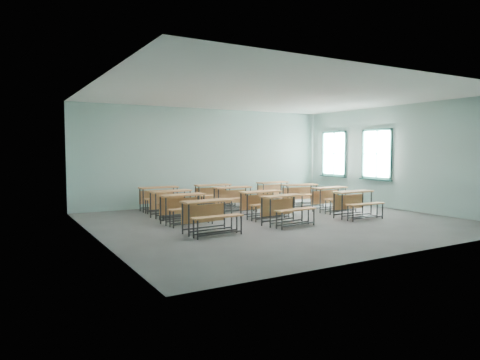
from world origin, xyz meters
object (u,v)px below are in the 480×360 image
object	(u,v)px
desk_unit_r1c2	(332,195)
desk_unit_r3c0	(160,195)
desk_unit_r2c0	(173,199)
desk_unit_r1c1	(263,200)
desk_unit_r1c0	(185,204)
desk_unit_r0c0	(210,211)
desk_unit_r0c1	(285,205)
desk_unit_r2c1	(234,195)
desk_unit_r0c2	(356,200)
desk_unit_r3c1	(214,192)
desk_unit_r2c2	(302,192)
desk_unit_r3c2	(274,189)

from	to	relation	value
desk_unit_r1c2	desk_unit_r3c0	xyz separation A→B (m)	(-4.38, 2.65, 0.00)
desk_unit_r2c0	desk_unit_r1c1	bearing A→B (deg)	-42.38
desk_unit_r3c0	desk_unit_r1c0	bearing A→B (deg)	-94.91
desk_unit_r0c0	desk_unit_r0c1	distance (m)	2.06
desk_unit_r0c0	desk_unit_r2c1	size ratio (longest dim) A/B	1.00
desk_unit_r0c2	desk_unit_r2c1	world-z (taller)	same
desk_unit_r0c0	desk_unit_r3c0	world-z (taller)	same
desk_unit_r3c1	desk_unit_r3c0	bearing A→B (deg)	-176.61
desk_unit_r1c1	desk_unit_r2c2	bearing A→B (deg)	27.33
desk_unit_r2c0	desk_unit_r0c2	bearing A→B (deg)	-40.00
desk_unit_r0c2	desk_unit_r3c1	xyz separation A→B (m)	(-2.30, 3.87, 0.00)
desk_unit_r0c0	desk_unit_r2c1	world-z (taller)	same
desk_unit_r3c0	desk_unit_r1c2	bearing A→B (deg)	-31.06
desk_unit_r0c2	desk_unit_r3c0	world-z (taller)	same
desk_unit_r1c1	desk_unit_r2c0	bearing A→B (deg)	143.68
desk_unit_r1c2	desk_unit_r2c0	xyz separation A→B (m)	(-4.48, 1.38, 0.00)
desk_unit_r0c1	desk_unit_r1c0	xyz separation A→B (m)	(-2.03, 1.44, 0.00)
desk_unit_r0c0	desk_unit_r2c1	bearing A→B (deg)	49.00
desk_unit_r0c2	desk_unit_r1c2	distance (m)	1.27
desk_unit_r3c1	desk_unit_r1c1	bearing A→B (deg)	-83.18
desk_unit_r3c0	desk_unit_r3c2	world-z (taller)	same
desk_unit_r3c1	desk_unit_r2c1	bearing A→B (deg)	-80.00
desk_unit_r2c0	desk_unit_r3c2	distance (m)	4.40
desk_unit_r1c0	desk_unit_r2c2	world-z (taller)	same
desk_unit_r2c0	desk_unit_r2c1	world-z (taller)	same
desk_unit_r3c1	desk_unit_r3c2	world-z (taller)	same
desk_unit_r0c1	desk_unit_r2c1	world-z (taller)	same
desk_unit_r2c1	desk_unit_r3c0	bearing A→B (deg)	153.18
desk_unit_r2c0	desk_unit_r3c1	distance (m)	2.27
desk_unit_r1c0	desk_unit_r3c2	size ratio (longest dim) A/B	1.00
desk_unit_r3c1	desk_unit_r3c2	distance (m)	2.33
desk_unit_r0c0	desk_unit_r2c2	bearing A→B (deg)	26.17
desk_unit_r0c1	desk_unit_r2c2	world-z (taller)	same
desk_unit_r1c0	desk_unit_r2c2	distance (m)	4.60
desk_unit_r1c2	desk_unit_r1c1	bearing A→B (deg)	176.43
desk_unit_r3c0	desk_unit_r3c2	bearing A→B (deg)	-0.41
desk_unit_r2c1	desk_unit_r3c2	size ratio (longest dim) A/B	0.98
desk_unit_r0c0	desk_unit_r3c0	xyz separation A→B (m)	(0.24, 3.85, 0.00)
desk_unit_r1c2	desk_unit_r2c0	bearing A→B (deg)	159.16
desk_unit_r1c2	desk_unit_r3c1	bearing A→B (deg)	130.80
desk_unit_r2c0	desk_unit_r3c2	bearing A→B (deg)	8.34
desk_unit_r3c0	desk_unit_r0c2	bearing A→B (deg)	-43.45
desk_unit_r0c2	desk_unit_r2c2	world-z (taller)	same
desk_unit_r0c0	desk_unit_r2c2	distance (m)	5.16
desk_unit_r1c2	desk_unit_r2c1	world-z (taller)	same
desk_unit_r0c0	desk_unit_r1c0	distance (m)	1.47
desk_unit_r2c2	desk_unit_r3c0	bearing A→B (deg)	169.18
desk_unit_r1c1	desk_unit_r2c2	distance (m)	2.69
desk_unit_r1c2	desk_unit_r2c0	size ratio (longest dim) A/B	0.96
desk_unit_r1c1	desk_unit_r0c0	bearing A→B (deg)	-153.04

